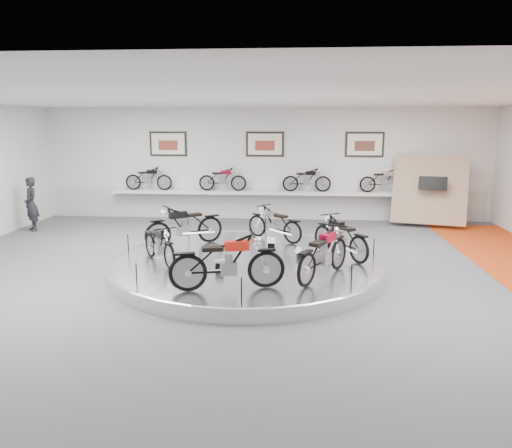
# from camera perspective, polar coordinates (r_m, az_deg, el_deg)

# --- Properties ---
(floor) EXTENTS (16.00, 16.00, 0.00)m
(floor) POSITION_cam_1_polar(r_m,az_deg,el_deg) (11.52, -1.09, -5.92)
(floor) COLOR #4F4F52
(floor) RESTS_ON ground
(ceiling) EXTENTS (16.00, 16.00, 0.00)m
(ceiling) POSITION_cam_1_polar(r_m,az_deg,el_deg) (11.00, -1.17, 14.37)
(ceiling) COLOR white
(ceiling) RESTS_ON wall_back
(wall_back) EXTENTS (16.00, 0.00, 16.00)m
(wall_back) POSITION_cam_1_polar(r_m,az_deg,el_deg) (18.03, 1.03, 6.89)
(wall_back) COLOR silver
(wall_back) RESTS_ON floor
(wall_front) EXTENTS (16.00, 0.00, 16.00)m
(wall_front) POSITION_cam_1_polar(r_m,az_deg,el_deg) (4.33, -10.18, -8.24)
(wall_front) COLOR silver
(wall_front) RESTS_ON floor
(dado_band) EXTENTS (15.68, 0.04, 1.10)m
(dado_band) POSITION_cam_1_polar(r_m,az_deg,el_deg) (18.18, 1.01, 2.33)
(dado_band) COLOR #BCBCBA
(dado_band) RESTS_ON floor
(display_platform) EXTENTS (6.40, 6.40, 0.30)m
(display_platform) POSITION_cam_1_polar(r_m,az_deg,el_deg) (11.76, -0.95, -4.79)
(display_platform) COLOR silver
(display_platform) RESTS_ON floor
(platform_rim) EXTENTS (6.40, 6.40, 0.10)m
(platform_rim) POSITION_cam_1_polar(r_m,az_deg,el_deg) (11.73, -0.95, -4.23)
(platform_rim) COLOR #B2B2BA
(platform_rim) RESTS_ON display_platform
(shelf) EXTENTS (11.00, 0.55, 0.10)m
(shelf) POSITION_cam_1_polar(r_m,az_deg,el_deg) (17.84, 0.96, 3.61)
(shelf) COLOR silver
(shelf) RESTS_ON wall_back
(poster_left) EXTENTS (1.35, 0.06, 0.88)m
(poster_left) POSITION_cam_1_polar(r_m,az_deg,el_deg) (18.49, -10.00, 9.01)
(poster_left) COLOR white
(poster_left) RESTS_ON wall_back
(poster_center) EXTENTS (1.35, 0.06, 0.88)m
(poster_center) POSITION_cam_1_polar(r_m,az_deg,el_deg) (17.95, 1.03, 9.11)
(poster_center) COLOR white
(poster_center) RESTS_ON wall_back
(poster_right) EXTENTS (1.35, 0.06, 0.88)m
(poster_right) POSITION_cam_1_polar(r_m,az_deg,el_deg) (18.08, 12.31, 8.87)
(poster_right) COLOR white
(poster_right) RESTS_ON wall_back
(display_panel) EXTENTS (2.56, 1.52, 2.30)m
(display_panel) POSITION_cam_1_polar(r_m,az_deg,el_deg) (17.77, 19.22, 3.75)
(display_panel) COLOR #9B8063
(display_panel) RESTS_ON floor
(shelf_bike_a) EXTENTS (1.22, 0.43, 0.73)m
(shelf_bike_a) POSITION_cam_1_polar(r_m,az_deg,el_deg) (18.52, -12.17, 4.94)
(shelf_bike_a) COLOR black
(shelf_bike_a) RESTS_ON shelf
(shelf_bike_b) EXTENTS (1.22, 0.43, 0.73)m
(shelf_bike_b) POSITION_cam_1_polar(r_m,az_deg,el_deg) (17.94, -3.84, 4.97)
(shelf_bike_b) COLOR maroon
(shelf_bike_b) RESTS_ON shelf
(shelf_bike_c) EXTENTS (1.22, 0.43, 0.73)m
(shelf_bike_c) POSITION_cam_1_polar(r_m,az_deg,el_deg) (17.76, 5.82, 4.87)
(shelf_bike_c) COLOR black
(shelf_bike_c) RESTS_ON shelf
(shelf_bike_d) EXTENTS (1.22, 0.43, 0.73)m
(shelf_bike_d) POSITION_cam_1_polar(r_m,az_deg,el_deg) (18.03, 14.46, 4.66)
(shelf_bike_d) COLOR silver
(shelf_bike_d) RESTS_ON shelf
(bike_a) EXTENTS (1.44, 1.73, 0.99)m
(bike_a) POSITION_cam_1_polar(r_m,az_deg,el_deg) (12.00, 9.62, -1.43)
(bike_a) COLOR black
(bike_a) RESTS_ON display_platform
(bike_b) EXTENTS (1.60, 1.43, 0.94)m
(bike_b) POSITION_cam_1_polar(r_m,az_deg,el_deg) (13.53, 2.12, 0.08)
(bike_b) COLOR silver
(bike_b) RESTS_ON display_platform
(bike_c) EXTENTS (1.86, 1.58, 1.07)m
(bike_c) POSITION_cam_1_polar(r_m,az_deg,el_deg) (13.04, -8.18, -0.17)
(bike_c) COLOR black
(bike_c) RESTS_ON display_platform
(bike_d) EXTENTS (1.32, 1.54, 0.89)m
(bike_d) POSITION_cam_1_polar(r_m,az_deg,el_deg) (11.53, -10.99, -2.28)
(bike_d) COLOR black
(bike_d) RESTS_ON display_platform
(bike_e) EXTENTS (1.99, 1.09, 1.11)m
(bike_e) POSITION_cam_1_polar(r_m,az_deg,el_deg) (9.52, -3.28, -4.32)
(bike_e) COLOR red
(bike_e) RESTS_ON display_platform
(bike_f) EXTENTS (1.45, 1.88, 1.06)m
(bike_f) POSITION_cam_1_polar(r_m,az_deg,el_deg) (10.32, 7.73, -3.30)
(bike_f) COLOR maroon
(bike_f) RESTS_ON display_platform
(visitor) EXTENTS (0.75, 0.74, 1.74)m
(visitor) POSITION_cam_1_polar(r_m,az_deg,el_deg) (17.65, -24.31, 2.08)
(visitor) COLOR black
(visitor) RESTS_ON floor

